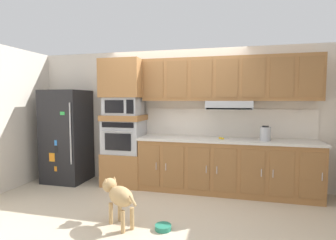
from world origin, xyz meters
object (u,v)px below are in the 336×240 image
at_px(microwave, 124,106).
at_px(electric_kettle, 265,134).
at_px(built_in_oven, 124,136).
at_px(refrigerator, 67,136).
at_px(screwdriver, 222,138).
at_px(dog, 118,195).
at_px(dog_food_bowl, 163,227).

height_order(microwave, electric_kettle, microwave).
distance_m(built_in_oven, electric_kettle, 2.47).
xyz_separation_m(refrigerator, microwave, (1.17, 0.07, 0.58)).
height_order(refrigerator, built_in_oven, refrigerator).
distance_m(screwdriver, electric_kettle, 0.69).
relative_size(electric_kettle, dog, 0.36).
height_order(dog, dog_food_bowl, dog).
bearing_deg(refrigerator, screwdriver, 0.57).
distance_m(built_in_oven, screwdriver, 1.78).
xyz_separation_m(refrigerator, dog, (1.73, -1.45, -0.50)).
relative_size(refrigerator, screwdriver, 10.45).
bearing_deg(refrigerator, microwave, 3.32).
distance_m(microwave, screwdriver, 1.85).
bearing_deg(refrigerator, built_in_oven, 3.32).
xyz_separation_m(microwave, dog_food_bowl, (1.15, -1.52, -1.43)).
relative_size(refrigerator, dog, 2.67).
bearing_deg(built_in_oven, dog, -69.64).
height_order(refrigerator, electric_kettle, refrigerator).
xyz_separation_m(electric_kettle, dog_food_bowl, (-1.32, -1.47, -1.00)).
relative_size(refrigerator, microwave, 2.73).
distance_m(built_in_oven, microwave, 0.56).
height_order(screwdriver, electric_kettle, electric_kettle).
bearing_deg(microwave, screwdriver, -1.23).
bearing_deg(microwave, refrigerator, -176.68).
distance_m(electric_kettle, dog_food_bowl, 2.21).
height_order(built_in_oven, screwdriver, built_in_oven).
bearing_deg(screwdriver, built_in_oven, 178.77).
height_order(built_in_oven, dog, built_in_oven).
xyz_separation_m(built_in_oven, electric_kettle, (2.46, -0.05, 0.13)).
bearing_deg(dog, electric_kettle, -105.87).
bearing_deg(built_in_oven, refrigerator, -176.68).
distance_m(microwave, electric_kettle, 2.50).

